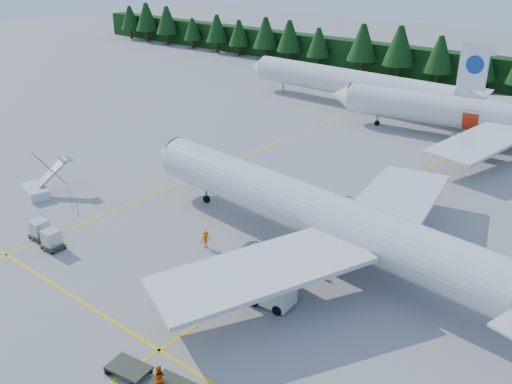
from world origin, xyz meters
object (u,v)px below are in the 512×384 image
Objects in this scene: airliner_red at (469,114)px; airliner_navy at (303,208)px; airstairs at (38,189)px; service_truck at (261,285)px.

airliner_navy is at bearing -97.40° from airliner_red.
airliner_navy is at bearing 31.29° from airstairs.
airliner_red is at bearing 87.00° from service_truck.
airliner_navy is 9.45m from service_truck.
airliner_navy is 7.90× the size of service_truck.
airstairs reaches higher than service_truck.
airliner_navy is 1.04× the size of airliner_red.
airliner_navy reaches higher than airliner_red.
airliner_navy is 30.09m from airstairs.
service_truck is at bearing -68.96° from airliner_navy.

